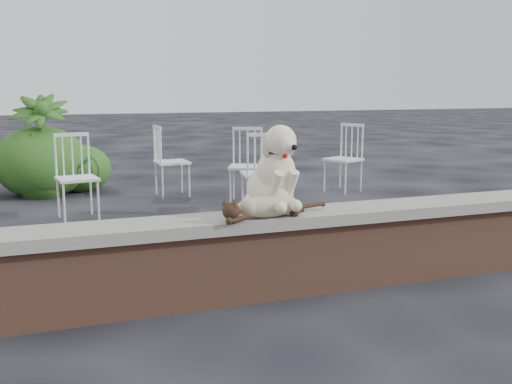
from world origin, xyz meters
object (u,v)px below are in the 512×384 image
object	(u,v)px
cat	(267,205)
potted_plant_b	(40,146)
dog	(270,168)
chair_b	(246,165)
chair_e	(172,161)
chair_a	(77,177)
chair_c	(260,172)
chair_d	(343,158)

from	to	relation	value
cat	potted_plant_b	world-z (taller)	potted_plant_b
dog	chair_b	xyz separation A→B (m)	(0.92, 3.20, -0.42)
potted_plant_b	cat	bearing A→B (deg)	-73.01
chair_e	chair_a	bearing A→B (deg)	126.64
chair_a	potted_plant_b	distance (m)	1.63
cat	chair_e	world-z (taller)	chair_e
cat	dog	bearing A→B (deg)	52.29
chair_e	chair_c	xyz separation A→B (m)	(0.73, -1.42, 0.00)
chair_b	potted_plant_b	world-z (taller)	potted_plant_b
chair_c	chair_b	xyz separation A→B (m)	(0.05, 0.64, 0.00)
chair_e	potted_plant_b	world-z (taller)	potted_plant_b
cat	chair_a	xyz separation A→B (m)	(-1.05, 3.07, -0.19)
dog	cat	distance (m)	0.28
chair_e	chair_c	bearing A→B (deg)	-155.67
dog	cat	xyz separation A→B (m)	(-0.08, -0.15, -0.23)
chair_c	dog	bearing A→B (deg)	80.81
chair_b	chair_c	bearing A→B (deg)	-70.10
chair_e	potted_plant_b	distance (m)	1.73
cat	chair_e	distance (m)	4.13
chair_b	chair_a	bearing A→B (deg)	-147.95
dog	potted_plant_b	distance (m)	4.74
dog	chair_a	size ratio (longest dim) A/B	0.66
cat	chair_d	bearing A→B (deg)	45.53
chair_a	chair_d	xyz separation A→B (m)	(3.58, 0.56, 0.00)
chair_c	chair_d	world-z (taller)	same
potted_plant_b	dog	bearing A→B (deg)	-71.55
chair_a	dog	bearing A→B (deg)	-76.81
chair_d	chair_e	bearing A→B (deg)	-127.34
potted_plant_b	chair_d	bearing A→B (deg)	-14.46
chair_a	chair_c	world-z (taller)	same
chair_b	dog	bearing A→B (deg)	-81.87
cat	potted_plant_b	bearing A→B (deg)	97.35
dog	potted_plant_b	xyz separation A→B (m)	(-1.50, 4.49, -0.22)
dog	potted_plant_b	size ratio (longest dim) A/B	0.46
cat	chair_e	size ratio (longest dim) A/B	1.06
chair_e	cat	bearing A→B (deg)	173.89
chair_c	chair_d	distance (m)	1.82
chair_c	chair_d	size ratio (longest dim) A/B	1.00
chair_e	chair_b	world-z (taller)	same
cat	chair_e	bearing A→B (deg)	77.28
cat	chair_c	xyz separation A→B (m)	(0.96, 2.71, -0.19)
chair_c	chair_b	size ratio (longest dim) A/B	1.00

